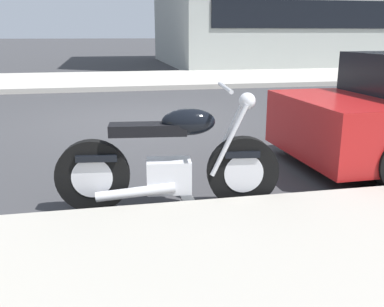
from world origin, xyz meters
The scene contains 3 objects.
ground_plane centered at (0.00, 0.00, 0.00)m, with size 260.00×260.00×0.00m, color #333335.
parking_stall_stripe centered at (0.00, -3.72, 0.00)m, with size 0.12×2.20×0.01m, color silver.
parked_motorcycle centered at (-0.19, -4.21, 0.44)m, with size 2.03×0.62×1.13m.
Camera 1 is at (-0.76, -7.93, 1.57)m, focal length 40.56 mm.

